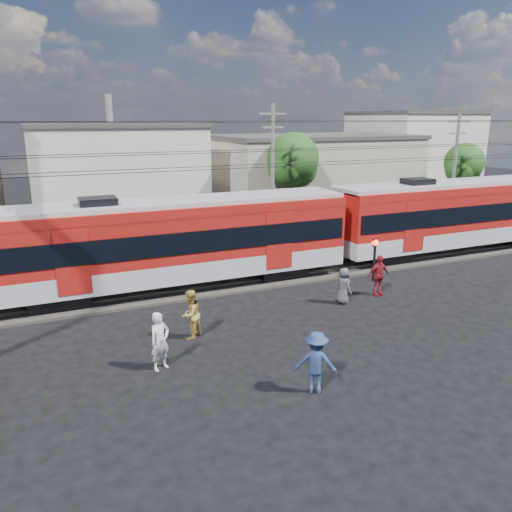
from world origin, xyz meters
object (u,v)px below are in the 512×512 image
object	(u,v)px
commuter_train	(180,239)
pedestrian_a	(160,341)
pedestrian_c	(316,362)
crossing_signal	(375,252)
car_silver	(471,217)

from	to	relation	value
commuter_train	pedestrian_a	size ratio (longest dim) A/B	26.70
pedestrian_a	pedestrian_c	xyz separation A→B (m)	(3.77, -3.14, -0.02)
commuter_train	crossing_signal	bearing A→B (deg)	-16.06
commuter_train	car_silver	distance (m)	23.91
pedestrian_c	car_silver	bearing A→B (deg)	-111.12
pedestrian_c	crossing_signal	xyz separation A→B (m)	(7.75, 7.75, 0.53)
pedestrian_c	car_silver	xyz separation A→B (m)	(22.15, 15.52, -0.27)
pedestrian_a	car_silver	size ratio (longest dim) A/B	0.49
car_silver	crossing_signal	size ratio (longest dim) A/B	1.84
commuter_train	pedestrian_c	world-z (taller)	commuter_train
pedestrian_a	car_silver	bearing A→B (deg)	1.45
commuter_train	pedestrian_a	bearing A→B (deg)	-110.32
commuter_train	pedestrian_c	size ratio (longest dim) A/B	27.17
pedestrian_a	crossing_signal	distance (m)	12.41
car_silver	crossing_signal	world-z (taller)	crossing_signal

